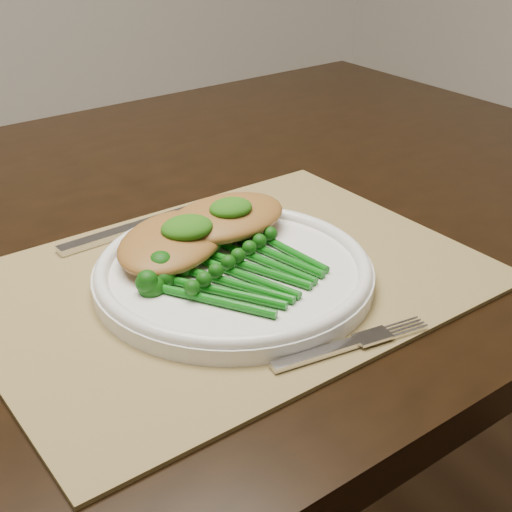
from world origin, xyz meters
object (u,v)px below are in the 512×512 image
placemat (230,280)px  broccolini_bundle (249,272)px  dining_table (125,471)px  dinner_plate (234,271)px  chicken_fillet_left (171,241)px

placemat → broccolini_bundle: broccolini_bundle is taller
broccolini_bundle → placemat: bearing=74.4°
broccolini_bundle → dining_table: bearing=87.2°
dining_table → placemat: (0.08, -0.17, 0.38)m
dinner_plate → chicken_fillet_left: chicken_fillet_left is taller
placemat → chicken_fillet_left: size_ratio=3.46×
placemat → broccolini_bundle: size_ratio=2.38×
chicken_fillet_left → dining_table: bearing=66.3°
chicken_fillet_left → broccolini_bundle: 0.09m
dining_table → chicken_fillet_left: bearing=-78.5°
dining_table → chicken_fillet_left: 0.43m
dinner_plate → chicken_fillet_left: 0.07m
placemat → dinner_plate: size_ratio=1.79×
placemat → dinner_plate: (-0.00, -0.01, 0.01)m
dining_table → broccolini_bundle: bearing=-73.4°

